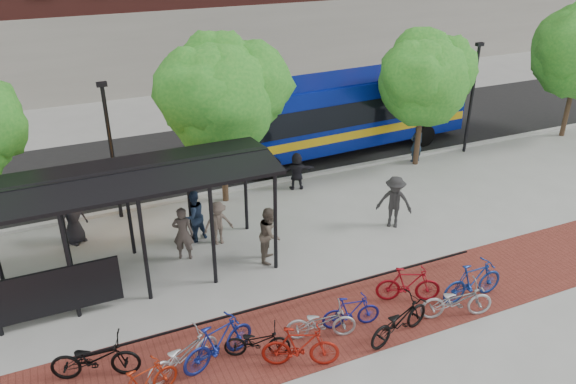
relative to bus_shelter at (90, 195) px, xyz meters
name	(u,v)px	position (x,y,z in m)	size (l,w,h in m)	color
ground	(332,223)	(8.13, 0.48, -3.00)	(160.00, 160.00, 0.00)	#9E9E99
asphalt_street	(255,148)	(8.13, 8.48, -2.99)	(160.00, 8.00, 0.01)	black
curb	(288,179)	(8.13, 4.48, -2.94)	(160.00, 0.25, 0.12)	#B7B7B2
brick_strip	(352,317)	(6.13, -4.52, -3.00)	(24.00, 3.00, 0.01)	maroon
bike_rack_rail	(297,310)	(4.83, -3.62, -3.00)	(12.00, 0.05, 0.95)	black
bus_shelter	(90,195)	(0.00, 0.00, 0.00)	(10.60, 3.07, 3.60)	black
tree_b	(222,90)	(5.23, 3.83, 1.46)	(5.15, 4.20, 6.47)	#382619
tree_c	(426,75)	(14.22, 3.83, 1.06)	(4.66, 3.80, 5.92)	#382619
lamp_post_left	(111,148)	(1.13, 4.08, -0.25)	(0.35, 0.20, 5.12)	black
lamp_post_right	(472,95)	(17.13, 4.08, -0.25)	(0.35, 0.20, 5.12)	black
bus	(337,110)	(11.55, 6.64, -0.98)	(13.18, 3.65, 3.52)	navy
bike_0	(95,358)	(-0.67, -3.97, -2.44)	(0.75, 2.14, 1.12)	black
bike_1	(144,383)	(0.26, -5.21, -2.48)	(0.49, 1.72, 1.04)	#98230D
bike_2	(183,354)	(1.31, -4.64, -2.48)	(0.69, 1.98, 1.04)	#B2B3B5
bike_3	(218,342)	(2.20, -4.70, -2.37)	(0.59, 2.09, 1.26)	navy
bike_4	(257,341)	(3.17, -4.86, -2.55)	(0.59, 1.69, 0.89)	black
bike_5	(301,347)	(4.02, -5.62, -2.41)	(0.55, 1.95, 1.17)	maroon
bike_6	(321,322)	(4.96, -4.90, -2.50)	(0.66, 1.89, 0.99)	#98989B
bike_7	(351,312)	(5.91, -4.83, -2.51)	(0.46, 1.63, 0.98)	navy
bike_8	(399,320)	(6.85, -5.72, -2.44)	(0.74, 2.11, 1.11)	black
bike_9	(408,284)	(7.98, -4.49, -2.44)	(0.53, 1.87, 1.12)	maroon
bike_10	(457,300)	(8.80, -5.64, -2.46)	(0.72, 2.07, 1.09)	#969698
bike_11	(473,281)	(9.75, -5.18, -2.38)	(0.58, 2.06, 1.24)	navy
pedestrian_0	(73,218)	(-0.55, 2.84, -2.05)	(0.93, 0.60, 1.90)	black
pedestrian_1	(183,233)	(2.61, 0.35, -2.07)	(0.68, 0.45, 1.86)	#433A36
pedestrian_2	(193,216)	(3.22, 1.34, -2.06)	(0.91, 0.71, 1.87)	#223350
pedestrian_3	(218,223)	(3.92, 0.77, -2.21)	(1.02, 0.59, 1.58)	brown
pedestrian_5	(297,171)	(8.14, 3.61, -2.21)	(1.45, 0.46, 1.57)	black
pedestrian_7	(416,144)	(14.28, 4.04, -2.15)	(0.62, 0.41, 1.71)	#1B2D40
pedestrian_8	(270,234)	(5.16, -0.84, -2.06)	(0.91, 0.71, 1.88)	brown
pedestrian_9	(394,202)	(10.03, -0.61, -2.02)	(1.26, 0.73, 1.96)	#252525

